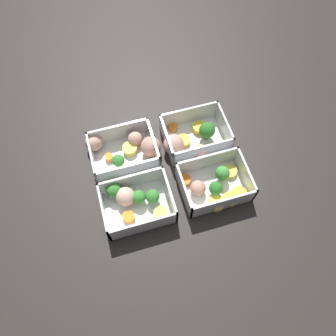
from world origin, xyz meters
The scene contains 5 objects.
ground_plane centered at (0.00, 0.00, 0.00)m, with size 4.00×4.00×0.00m, color #282321.
container_near_left centered at (-0.10, -0.06, 0.02)m, with size 0.15×0.12×0.06m.
container_near_right centered at (0.09, -0.07, 0.02)m, with size 0.16×0.13×0.06m.
container_far_left centered at (-0.08, 0.08, 0.02)m, with size 0.18×0.14×0.06m.
container_far_right centered at (0.08, 0.06, 0.02)m, with size 0.17×0.13×0.06m.
Camera 1 is at (-0.10, -0.33, 0.71)m, focal length 35.00 mm.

